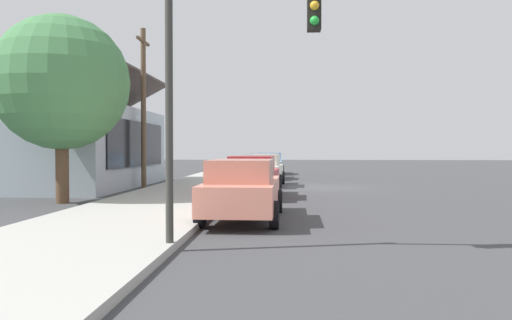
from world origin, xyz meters
TOP-DOWN VIEW (x-y plane):
  - ground_plane at (0.00, 0.00)m, footprint 120.00×120.00m
  - sidewalk_curb at (0.00, 5.60)m, footprint 60.00×4.20m
  - car_coral at (-11.06, 2.62)m, footprint 4.87×2.02m
  - car_cherry at (-4.93, 2.77)m, footprint 4.57×2.12m
  - car_ivory at (0.90, 2.62)m, footprint 4.54×2.09m
  - car_silver at (6.77, 2.82)m, footprint 4.60×2.25m
  - car_skyblue at (12.70, 2.70)m, footprint 4.70×2.07m
  - storefront_building at (-0.38, 11.98)m, footprint 11.17×6.95m
  - shade_tree at (-7.42, 9.15)m, footprint 4.57×4.57m
  - traffic_light_main at (-15.10, 2.54)m, footprint 0.37×2.79m
  - utility_pole_wooden at (-0.96, 8.20)m, footprint 1.80×0.24m
  - fire_hydrant_red at (-5.56, 4.20)m, footprint 0.22×0.22m

SIDE VIEW (x-z plane):
  - ground_plane at x=0.00m, z-range 0.00..0.00m
  - sidewalk_curb at x=0.00m, z-range 0.00..0.16m
  - fire_hydrant_red at x=-5.56m, z-range 0.14..0.85m
  - car_ivory at x=0.90m, z-range 0.02..1.61m
  - car_cherry at x=-4.93m, z-range 0.02..1.61m
  - car_silver at x=6.77m, z-range 0.02..1.61m
  - car_skyblue at x=12.70m, z-range 0.02..1.61m
  - car_coral at x=-11.06m, z-range 0.02..1.61m
  - storefront_building at x=-0.38m, z-range -0.81..4.91m
  - traffic_light_main at x=-15.10m, z-range 0.89..6.09m
  - utility_pole_wooden at x=-0.96m, z-range 0.18..7.68m
  - shade_tree at x=-7.42m, z-range 0.90..7.30m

